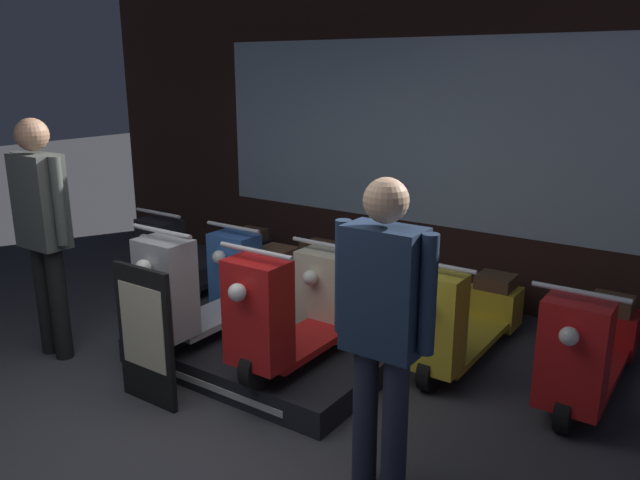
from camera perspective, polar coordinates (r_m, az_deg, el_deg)
ground_plane at (r=3.81m, az=-15.80°, el=-19.20°), size 30.00×30.00×0.00m
shop_wall_back at (r=5.94m, az=9.61°, el=10.10°), size 8.34×0.09×3.20m
display_platform at (r=4.77m, az=-4.54°, el=-9.88°), size 1.83×1.34×0.19m
scooter_display_left at (r=4.80m, az=-9.11°, el=-4.32°), size 0.54×1.62×0.91m
scooter_display_right at (r=4.31m, az=-1.10°, el=-6.47°), size 0.54×1.62×0.91m
scooter_backrow_0 at (r=6.19m, az=-10.56°, el=-1.68°), size 0.54×1.62×0.91m
scooter_backrow_1 at (r=5.62m, az=-4.11°, el=-3.22°), size 0.54×1.62×0.91m
scooter_backrow_2 at (r=5.14m, az=3.69°, el=-5.03°), size 0.54×1.62×0.91m
scooter_backrow_3 at (r=4.78m, az=12.94°, el=-7.03°), size 0.54×1.62×0.91m
scooter_backrow_4 at (r=4.56m, az=23.46°, el=-9.07°), size 0.54×1.62×0.91m
person_left_browsing at (r=4.96m, az=-24.05°, el=1.58°), size 0.55×0.23×1.80m
person_right_browsing at (r=3.05m, az=5.75°, el=-7.30°), size 0.54×0.21×1.65m
price_sign_board at (r=4.20m, az=-15.69°, el=-8.44°), size 0.49×0.04×0.93m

